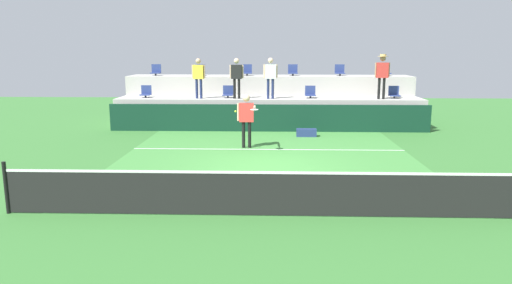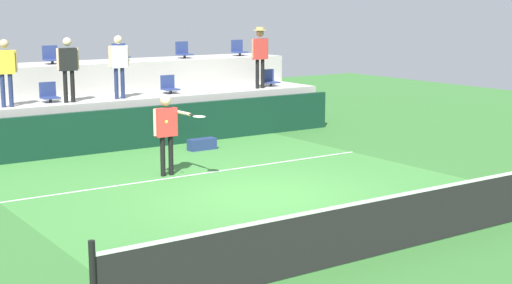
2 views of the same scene
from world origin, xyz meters
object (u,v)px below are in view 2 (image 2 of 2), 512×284
object	(u,v)px
stadium_chair_lower_far_right	(270,79)
tennis_player	(167,126)
stadium_chair_lower_right	(169,86)
stadium_chair_upper_mid_left	(51,56)
spectator_in_grey	(119,61)
stadium_chair_upper_right	(183,51)
stadium_chair_lower_left	(49,94)
spectator_in_white	(5,66)
equipment_bag	(202,144)
stadium_chair_upper_far_right	(238,49)
spectator_leaning_on_rail	(68,64)
stadium_chair_upper_mid_right	(120,54)
spectator_with_hat	(260,50)
tennis_ball	(167,122)

from	to	relation	value
stadium_chair_lower_far_right	tennis_player	distance (m)	7.58
stadium_chair_lower_right	stadium_chair_upper_mid_left	distance (m)	3.43
spectator_in_grey	stadium_chair_upper_right	bearing A→B (deg)	34.46
stadium_chair_lower_left	spectator_in_white	bearing A→B (deg)	-162.14
stadium_chair_upper_mid_left	equipment_bag	world-z (taller)	stadium_chair_upper_mid_left
stadium_chair_upper_far_right	spectator_leaning_on_rail	world-z (taller)	spectator_leaning_on_rail
stadium_chair_lower_left	tennis_player	world-z (taller)	tennis_player
stadium_chair_upper_mid_right	stadium_chair_upper_right	size ratio (longest dim) A/B	1.00
stadium_chair_lower_right	stadium_chair_lower_far_right	world-z (taller)	same
stadium_chair_lower_left	spectator_with_hat	bearing A→B (deg)	-3.41
stadium_chair_upper_mid_right	equipment_bag	distance (m)	4.70
stadium_chair_lower_far_right	stadium_chair_upper_mid_right	bearing A→B (deg)	156.94
stadium_chair_upper_mid_right	equipment_bag	world-z (taller)	stadium_chair_upper_mid_right
stadium_chair_upper_right	tennis_ball	size ratio (longest dim) A/B	7.65
spectator_in_white	equipment_bag	distance (m)	5.27
stadium_chair_upper_right	stadium_chair_upper_far_right	bearing A→B (deg)	0.00
tennis_player	spectator_with_hat	xyz separation A→B (m)	(5.40, 4.20, 1.28)
stadium_chair_lower_right	spectator_with_hat	size ratio (longest dim) A/B	0.28
stadium_chair_upper_mid_left	spectator_with_hat	distance (m)	6.11
stadium_chair_lower_right	spectator_in_grey	world-z (taller)	spectator_in_grey
stadium_chair_lower_right	stadium_chair_lower_far_right	distance (m)	3.55
tennis_player	spectator_leaning_on_rail	distance (m)	4.40
stadium_chair_lower_far_right	spectator_in_grey	bearing A→B (deg)	-175.82
stadium_chair_upper_mid_right	tennis_ball	size ratio (longest dim) A/B	7.65
stadium_chair_upper_mid_right	spectator_in_grey	bearing A→B (deg)	-115.11
spectator_in_white	tennis_player	bearing A→B (deg)	-61.98
stadium_chair_lower_left	tennis_player	distance (m)	4.72
spectator_with_hat	stadium_chair_lower_right	bearing A→B (deg)	172.49
stadium_chair_upper_far_right	spectator_leaning_on_rail	size ratio (longest dim) A/B	0.31
stadium_chair_upper_mid_left	stadium_chair_upper_right	distance (m)	4.27
stadium_chair_lower_far_right	tennis_ball	world-z (taller)	stadium_chair_lower_far_right
spectator_with_hat	tennis_ball	xyz separation A→B (m)	(-5.72, -4.80, -1.08)
stadium_chair_upper_far_right	spectator_in_white	size ratio (longest dim) A/B	0.31
stadium_chair_upper_mid_right	stadium_chair_upper_far_right	world-z (taller)	same
stadium_chair_upper_mid_left	stadium_chair_upper_far_right	bearing A→B (deg)	0.00
tennis_player	stadium_chair_upper_mid_right	bearing A→B (deg)	74.24
tennis_player	stadium_chair_upper_far_right	bearing A→B (deg)	46.59
spectator_in_white	equipment_bag	bearing A→B (deg)	-24.14
tennis_player	stadium_chair_lower_far_right	bearing A→B (deg)	37.26
spectator_with_hat	equipment_bag	world-z (taller)	spectator_with_hat
spectator_in_white	spectator_in_grey	size ratio (longest dim) A/B	0.99
stadium_chair_upper_far_right	tennis_player	distance (m)	8.87
spectator_in_grey	tennis_ball	world-z (taller)	spectator_in_grey
stadium_chair_upper_mid_left	stadium_chair_upper_mid_right	distance (m)	2.11
stadium_chair_lower_right	spectator_in_grey	distance (m)	1.93
stadium_chair_upper_right	spectator_in_white	world-z (taller)	spectator_in_white
tennis_player	spectator_in_white	bearing A→B (deg)	118.02
spectator_leaning_on_rail	stadium_chair_lower_far_right	bearing A→B (deg)	3.30
tennis_player	equipment_bag	xyz separation A→B (m)	(2.17, 2.23, -0.97)
stadium_chair_upper_right	spectator_in_white	size ratio (longest dim) A/B	0.31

